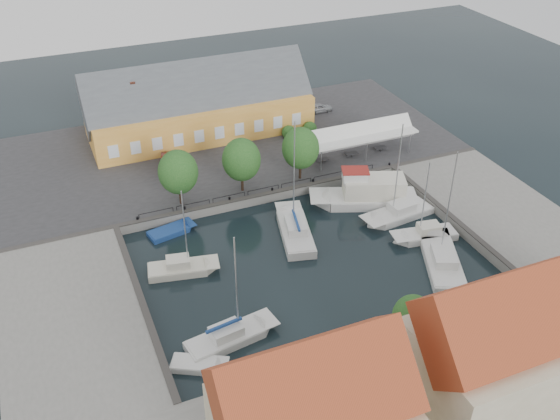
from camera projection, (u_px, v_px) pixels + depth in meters
name	position (u px, v px, depth m)	size (l,w,h in m)	color
ground	(304.00, 253.00, 61.13)	(140.00, 140.00, 0.00)	black
north_quay	(228.00, 149.00, 78.66)	(56.00, 26.00, 1.00)	#2D2D30
west_quay	(75.00, 323.00, 52.18)	(12.00, 24.00, 1.00)	slate
east_quay	(499.00, 212.00, 66.44)	(12.00, 24.00, 1.00)	slate
south_bank	(425.00, 411.00, 44.61)	(56.00, 14.00, 1.00)	slate
quay_edge_fittings	(285.00, 220.00, 64.24)	(56.00, 24.72, 0.40)	#383533
warehouse	(194.00, 108.00, 79.83)	(28.56, 14.00, 9.55)	gold
tent_canopy	(360.00, 135.00, 74.89)	(14.00, 4.00, 2.83)	white
quay_trees	(241.00, 160.00, 67.12)	(18.20, 4.20, 6.30)	black
car_silver	(319.00, 108.00, 86.57)	(1.57, 3.91, 1.33)	#9FA2A6
car_red	(168.00, 162.00, 73.18)	(1.56, 4.48, 1.47)	maroon
center_sailboat	(295.00, 232.00, 63.62)	(4.93, 9.72, 12.88)	silver
trawler	(368.00, 195.00, 68.34)	(12.23, 7.58, 5.00)	silver
east_boat_a	(398.00, 215.00, 66.47)	(8.47, 3.70, 11.64)	silver
east_boat_b	(425.00, 236.00, 63.14)	(7.00, 3.27, 9.47)	silver
east_boat_c	(442.00, 262.00, 59.57)	(6.65, 9.95, 12.18)	silver
west_boat_b	(182.00, 270.00, 58.56)	(6.98, 3.54, 9.42)	beige
west_boat_d	(230.00, 338.00, 51.00)	(8.19, 3.60, 10.72)	silver
launch_sw	(199.00, 366.00, 48.69)	(4.74, 3.65, 0.98)	silver
launch_nw	(171.00, 232.00, 64.04)	(5.16, 2.92, 0.88)	navy
townhouses	(480.00, 373.00, 40.60)	(36.30, 8.50, 12.00)	beige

